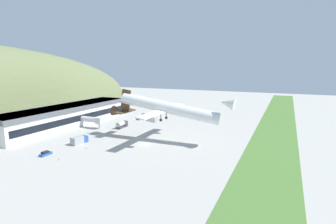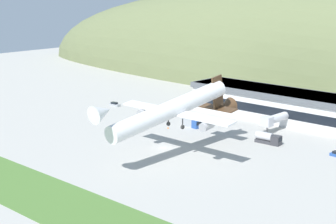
{
  "view_description": "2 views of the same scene",
  "coord_description": "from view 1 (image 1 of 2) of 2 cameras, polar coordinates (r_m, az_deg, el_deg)",
  "views": [
    {
      "loc": [
        -83.26,
        -47.48,
        29.21
      ],
      "look_at": [
        8.7,
        -5.41,
        11.42
      ],
      "focal_mm": 28.0,
      "sensor_mm": 36.0,
      "label": 1
    },
    {
      "loc": [
        103.41,
        -108.58,
        45.07
      ],
      "look_at": [
        6.99,
        -5.5,
        12.34
      ],
      "focal_mm": 60.0,
      "sensor_mm": 36.0,
      "label": 2
    }
  ],
  "objects": [
    {
      "name": "ground_plane",
      "position": [
        100.19,
        -4.93,
        -7.01
      ],
      "size": [
        448.02,
        448.02,
        0.0
      ],
      "primitive_type": "plane",
      "color": "#ADAAA3"
    },
    {
      "name": "grass_strip_foreground",
      "position": [
        88.29,
        21.18,
        -10.02
      ],
      "size": [
        403.22,
        17.31,
        0.08
      ],
      "primitive_type": "cube",
      "color": "#4C7533",
      "rests_on": "ground_plane"
    },
    {
      "name": "terminal_building",
      "position": [
        137.77,
        -21.07,
        -0.5
      ],
      "size": [
        74.79,
        16.48,
        10.14
      ],
      "color": "silver",
      "rests_on": "ground_plane"
    },
    {
      "name": "jetway_0",
      "position": [
        129.58,
        -15.97,
        -1.64
      ],
      "size": [
        3.38,
        12.13,
        5.43
      ],
      "color": "silver",
      "rests_on": "ground_plane"
    },
    {
      "name": "cargo_airplane",
      "position": [
        102.11,
        -0.48,
        0.83
      ],
      "size": [
        36.58,
        51.9,
        12.51
      ],
      "color": "white"
    },
    {
      "name": "service_car_0",
      "position": [
        96.72,
        -25.1,
        -8.21
      ],
      "size": [
        4.08,
        1.71,
        1.43
      ],
      "color": "#264C99",
      "rests_on": "ground_plane"
    },
    {
      "name": "service_car_1",
      "position": [
        145.58,
        -6.18,
        -1.42
      ],
      "size": [
        4.16,
        1.89,
        1.41
      ],
      "color": "#264C99",
      "rests_on": "ground_plane"
    },
    {
      "name": "service_car_2",
      "position": [
        154.41,
        -5.34,
        -0.71
      ],
      "size": [
        3.97,
        1.89,
        1.69
      ],
      "color": "gold",
      "rests_on": "ground_plane"
    },
    {
      "name": "fuel_truck",
      "position": [
        105.77,
        -18.77,
        -5.81
      ],
      "size": [
        6.92,
        3.05,
        2.93
      ],
      "color": "#264C99",
      "rests_on": "ground_plane"
    },
    {
      "name": "box_truck",
      "position": [
        127.53,
        -10.03,
        -2.71
      ],
      "size": [
        7.88,
        2.91,
        3.22
      ],
      "color": "#333338",
      "rests_on": "ground_plane"
    },
    {
      "name": "traffic_cone_0",
      "position": [
        90.55,
        -22.72,
        -9.46
      ],
      "size": [
        0.52,
        0.52,
        0.58
      ],
      "color": "orange",
      "rests_on": "ground_plane"
    },
    {
      "name": "traffic_cone_1",
      "position": [
        98.93,
        -17.4,
        -7.5
      ],
      "size": [
        0.52,
        0.52,
        0.58
      ],
      "color": "orange",
      "rests_on": "ground_plane"
    }
  ]
}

